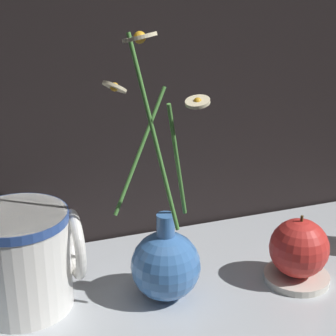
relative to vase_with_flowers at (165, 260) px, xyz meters
name	(u,v)px	position (x,y,z in m)	size (l,w,h in m)	color
ground_plane	(170,298)	(0.01, 0.01, -0.07)	(6.00, 6.00, 0.00)	black
shelf	(170,295)	(0.01, 0.01, -0.06)	(0.87, 0.35, 0.01)	#B2B7BC
vase_with_flowers	(165,260)	(0.00, 0.00, 0.00)	(0.12, 0.17, 0.36)	#3F72B7
ceramic_pitcher	(23,256)	(-0.18, 0.04, 0.02)	(0.15, 0.13, 0.15)	white
saucer_plate	(296,277)	(0.19, -0.03, -0.05)	(0.09, 0.09, 0.01)	silver
orange_fruit	(299,248)	(0.19, -0.03, 0.00)	(0.08, 0.08, 0.09)	red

